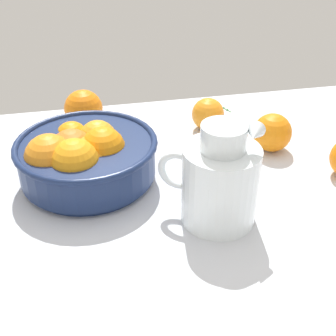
{
  "coord_description": "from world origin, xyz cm",
  "views": [
    {
      "loc": [
        -12.22,
        -56.8,
        47.72
      ],
      "look_at": [
        0.3,
        2.95,
        8.3
      ],
      "focal_mm": 47.67,
      "sensor_mm": 36.0,
      "label": 1
    }
  ],
  "objects_px": {
    "juice_pitcher": "(219,186)",
    "loose_orange_0": "(84,109)",
    "loose_orange_3": "(272,133)",
    "loose_orange_2": "(208,114)",
    "fruit_bowl": "(85,157)"
  },
  "relations": [
    {
      "from": "juice_pitcher",
      "to": "loose_orange_0",
      "type": "height_order",
      "value": "juice_pitcher"
    },
    {
      "from": "juice_pitcher",
      "to": "loose_orange_3",
      "type": "distance_m",
      "value": 0.26
    },
    {
      "from": "loose_orange_2",
      "to": "juice_pitcher",
      "type": "bearing_deg",
      "value": -103.18
    },
    {
      "from": "fruit_bowl",
      "to": "loose_orange_0",
      "type": "relative_size",
      "value": 3.02
    },
    {
      "from": "loose_orange_2",
      "to": "loose_orange_3",
      "type": "distance_m",
      "value": 0.16
    },
    {
      "from": "fruit_bowl",
      "to": "loose_orange_0",
      "type": "height_order",
      "value": "fruit_bowl"
    },
    {
      "from": "juice_pitcher",
      "to": "loose_orange_0",
      "type": "relative_size",
      "value": 2.09
    },
    {
      "from": "juice_pitcher",
      "to": "loose_orange_3",
      "type": "bearing_deg",
      "value": 47.66
    },
    {
      "from": "loose_orange_0",
      "to": "loose_orange_3",
      "type": "distance_m",
      "value": 0.42
    },
    {
      "from": "juice_pitcher",
      "to": "loose_orange_0",
      "type": "distance_m",
      "value": 0.43
    },
    {
      "from": "loose_orange_0",
      "to": "loose_orange_3",
      "type": "height_order",
      "value": "loose_orange_0"
    },
    {
      "from": "juice_pitcher",
      "to": "fruit_bowl",
      "type": "bearing_deg",
      "value": 142.94
    },
    {
      "from": "fruit_bowl",
      "to": "loose_orange_3",
      "type": "height_order",
      "value": "fruit_bowl"
    },
    {
      "from": "fruit_bowl",
      "to": "loose_orange_0",
      "type": "xyz_separation_m",
      "value": [
        0.01,
        0.22,
        -0.01
      ]
    },
    {
      "from": "loose_orange_2",
      "to": "loose_orange_3",
      "type": "bearing_deg",
      "value": -48.38
    }
  ]
}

